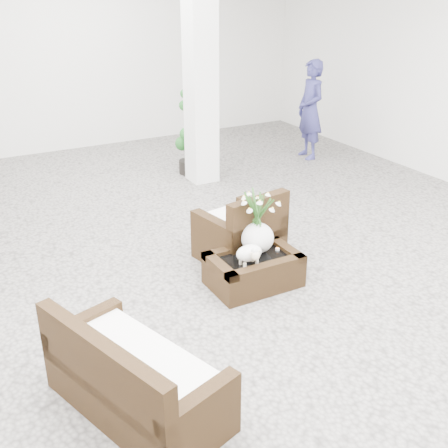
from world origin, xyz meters
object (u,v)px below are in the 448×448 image
armchair (239,225)px  topiary (188,133)px  loveseat (136,366)px  coffee_table (253,271)px

armchair → topiary: bearing=-114.8°
armchair → loveseat: (-1.84, -1.71, -0.04)m
coffee_table → topiary: bearing=74.9°
coffee_table → loveseat: (-1.68, -1.13, 0.22)m
armchair → topiary: (0.80, 2.98, 0.25)m
coffee_table → loveseat: bearing=-146.0°
coffee_table → topiary: 3.72m
armchair → loveseat: 2.52m
topiary → coffee_table: bearing=-105.1°
coffee_table → armchair: (0.16, 0.58, 0.26)m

